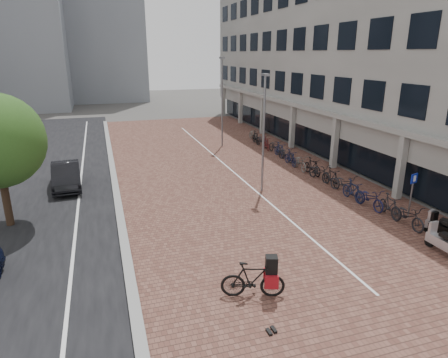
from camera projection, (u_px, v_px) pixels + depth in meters
ground at (274, 261)px, 14.29m from camera, size 140.00×140.00×0.00m
plaza_brick at (225, 168)px, 25.75m from camera, size 14.50×42.00×0.04m
street_asphalt at (44, 184)px, 22.60m from camera, size 8.00×50.00×0.03m
curb at (114, 177)px, 23.69m from camera, size 0.35×42.00×0.14m
lane_line at (81, 181)px, 23.16m from camera, size 0.12×44.00×0.00m
parking_line at (228, 168)px, 25.80m from camera, size 0.10×30.00×0.00m
office_building at (346, 36)px, 29.94m from camera, size 8.40×40.00×15.00m
car_dark at (66, 176)px, 21.90m from camera, size 1.75×4.31×1.39m
hero_bike at (253, 279)px, 12.01m from camera, size 2.07×1.16×1.41m
shoes at (272, 332)px, 10.59m from camera, size 0.36×0.31×0.09m
scooter_front at (443, 225)px, 15.96m from camera, size 1.00×1.61×1.06m
scooter_mid at (446, 228)px, 15.72m from camera, size 0.80×1.62×1.06m
scooter_back at (443, 241)px, 14.63m from camera, size 0.50×1.61×1.11m
parking_sign at (412, 189)px, 17.55m from camera, size 0.44×0.16×2.15m
lamp_near at (263, 136)px, 20.55m from camera, size 0.12×0.12×6.19m
lamp_far at (222, 104)px, 30.69m from camera, size 0.12×0.12×6.88m
bike_row at (303, 162)px, 25.29m from camera, size 1.26×20.39×1.05m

